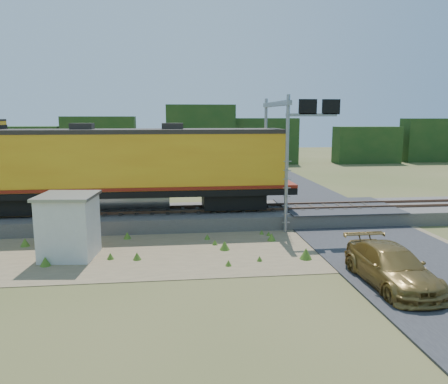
{
  "coord_description": "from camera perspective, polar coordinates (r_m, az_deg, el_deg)",
  "views": [
    {
      "loc": [
        -3.23,
        -20.04,
        6.41
      ],
      "look_at": [
        -0.53,
        3.0,
        2.4
      ],
      "focal_mm": 35.0,
      "sensor_mm": 36.0,
      "label": 1
    }
  ],
  "objects": [
    {
      "name": "ballast",
      "position": [
        26.92,
        0.37,
        -3.09
      ],
      "size": [
        70.0,
        5.0,
        0.8
      ],
      "primitive_type": "cube",
      "color": "slate",
      "rests_on": "ground"
    },
    {
      "name": "car",
      "position": [
        18.11,
        21.01,
        -9.07
      ],
      "size": [
        2.19,
        5.21,
        1.5
      ],
      "primitive_type": "imported",
      "rotation": [
        0.0,
        0.0,
        0.02
      ],
      "color": "olive",
      "rests_on": "ground"
    },
    {
      "name": "shed",
      "position": [
        21.19,
        -19.6,
        -4.19
      ],
      "size": [
        2.73,
        2.73,
        2.95
      ],
      "rotation": [
        0.0,
        0.0,
        -0.1
      ],
      "color": "silver",
      "rests_on": "ground"
    },
    {
      "name": "rails",
      "position": [
        26.82,
        0.37,
        -2.09
      ],
      "size": [
        70.0,
        1.54,
        0.16
      ],
      "color": "brown",
      "rests_on": "ballast"
    },
    {
      "name": "ground",
      "position": [
        21.29,
        2.38,
        -7.73
      ],
      "size": [
        140.0,
        140.0,
        0.0
      ],
      "primitive_type": "plane",
      "color": "#475123",
      "rests_on": "ground"
    },
    {
      "name": "dirt_shoulder",
      "position": [
        21.55,
        -3.14,
        -7.47
      ],
      "size": [
        26.0,
        8.0,
        0.03
      ],
      "primitive_type": "cube",
      "color": "#8C7754",
      "rests_on": "ground"
    },
    {
      "name": "signal_gantry",
      "position": [
        26.21,
        7.95,
        8.07
      ],
      "size": [
        3.01,
        6.2,
        7.59
      ],
      "color": "gray",
      "rests_on": "ground"
    },
    {
      "name": "weed_clumps",
      "position": [
        21.14,
        -7.17,
        -7.93
      ],
      "size": [
        15.0,
        6.2,
        0.56
      ],
      "primitive_type": null,
      "color": "#4A7220",
      "rests_on": "ground"
    },
    {
      "name": "locomotive",
      "position": [
        26.41,
        -14.04,
        3.37
      ],
      "size": [
        20.61,
        3.14,
        5.32
      ],
      "color": "black",
      "rests_on": "rails"
    },
    {
      "name": "tree_line_north",
      "position": [
        58.23,
        -3.52,
        6.5
      ],
      "size": [
        130.0,
        3.0,
        6.5
      ],
      "color": "#193A15",
      "rests_on": "ground"
    },
    {
      "name": "road",
      "position": [
        24.01,
        18.91,
        -6.0
      ],
      "size": [
        7.0,
        66.0,
        0.86
      ],
      "color": "#38383A",
      "rests_on": "ground"
    }
  ]
}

